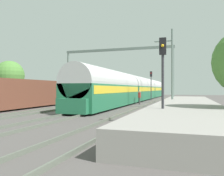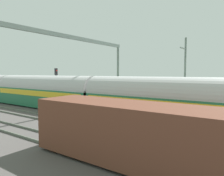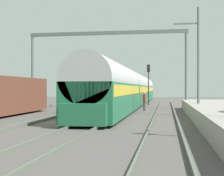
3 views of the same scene
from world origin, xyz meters
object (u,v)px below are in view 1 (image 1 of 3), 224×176
at_px(railway_signal_near, 163,69).
at_px(catenary_gantry, 117,62).
at_px(freight_car, 33,93).
at_px(railway_signal_far, 151,82).
at_px(passenger_train, 140,89).
at_px(person_crossing, 139,96).

height_order(railway_signal_near, catenary_gantry, catenary_gantry).
distance_m(freight_car, railway_signal_far, 20.94).
bearing_deg(freight_car, catenary_gantry, 62.27).
bearing_deg(passenger_train, freight_car, -113.36).
bearing_deg(railway_signal_near, person_crossing, 105.75).
bearing_deg(railway_signal_near, freight_car, 150.01).
distance_m(person_crossing, catenary_gantry, 7.41).
xyz_separation_m(passenger_train, railway_signal_far, (1.92, -0.06, 1.18)).
height_order(passenger_train, person_crossing, passenger_train).
distance_m(railway_signal_far, catenary_gantry, 8.49).
bearing_deg(railway_signal_far, railway_signal_near, -80.03).
height_order(person_crossing, catenary_gantry, catenary_gantry).
bearing_deg(passenger_train, catenary_gantry, -105.72).
height_order(freight_car, railway_signal_near, railway_signal_near).
height_order(passenger_train, railway_signal_far, railway_signal_far).
height_order(passenger_train, railway_signal_near, railway_signal_near).
bearing_deg(catenary_gantry, passenger_train, 74.28).
bearing_deg(railway_signal_near, railway_signal_far, 99.97).
bearing_deg(person_crossing, catenary_gantry, -126.02).
bearing_deg(catenary_gantry, railway_signal_near, -66.46).
bearing_deg(railway_signal_near, catenary_gantry, 113.54).
xyz_separation_m(passenger_train, railway_signal_near, (6.63, -26.87, 1.04)).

